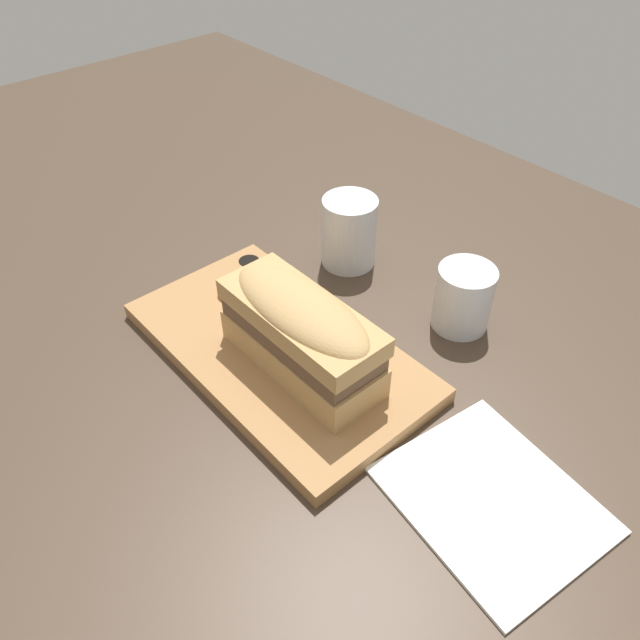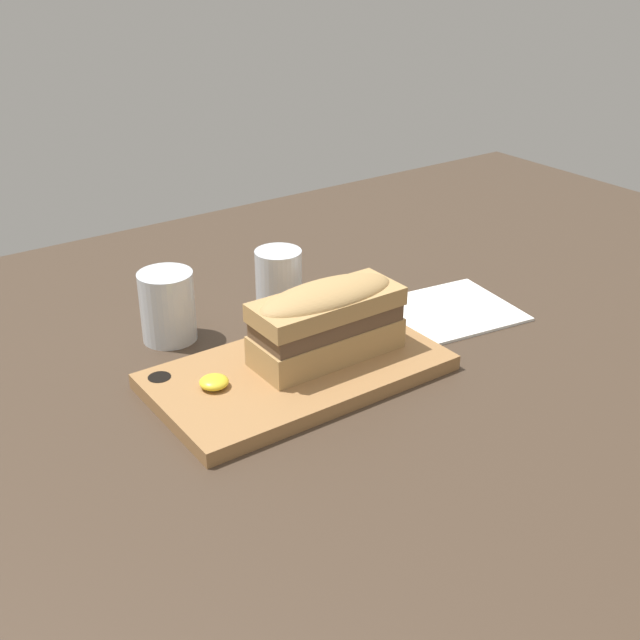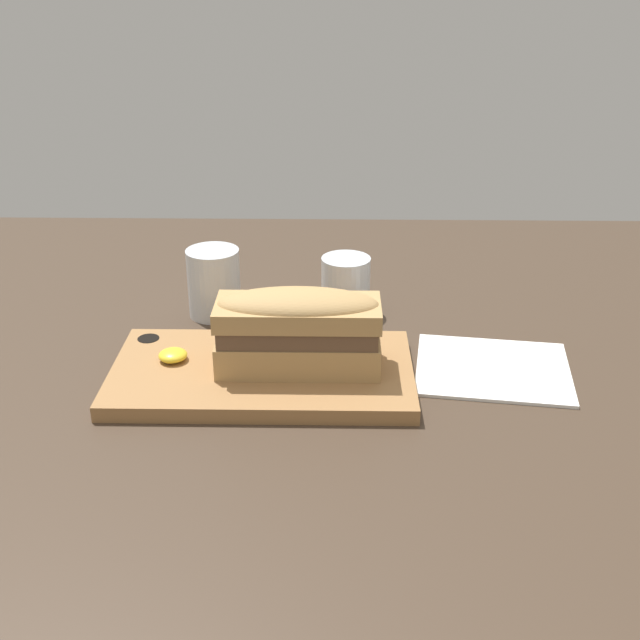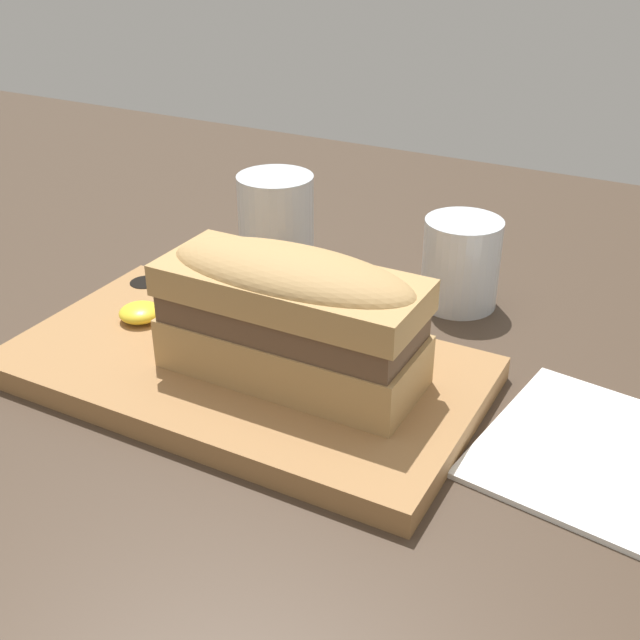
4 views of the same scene
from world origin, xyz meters
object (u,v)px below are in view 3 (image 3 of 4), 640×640
at_px(serving_board, 262,373).
at_px(water_glass, 214,287).
at_px(wine_glass, 346,288).
at_px(sandwich, 298,327).
at_px(napkin, 493,369).

bearing_deg(serving_board, water_glass, 113.42).
relative_size(serving_board, wine_glass, 4.44).
distance_m(serving_board, water_glass, 0.20).
bearing_deg(sandwich, napkin, 7.24).
xyz_separation_m(wine_glass, napkin, (0.17, -0.16, -0.03)).
xyz_separation_m(sandwich, water_glass, (-0.12, 0.18, -0.03)).
bearing_deg(wine_glass, napkin, -43.73).
relative_size(sandwich, wine_glass, 2.37).
height_order(sandwich, wine_glass, sandwich).
relative_size(sandwich, water_glass, 1.99).
distance_m(sandwich, water_glass, 0.22).
distance_m(wine_glass, napkin, 0.24).
distance_m(water_glass, wine_glass, 0.18).
bearing_deg(wine_glass, serving_board, -116.93).
bearing_deg(serving_board, napkin, 5.95).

